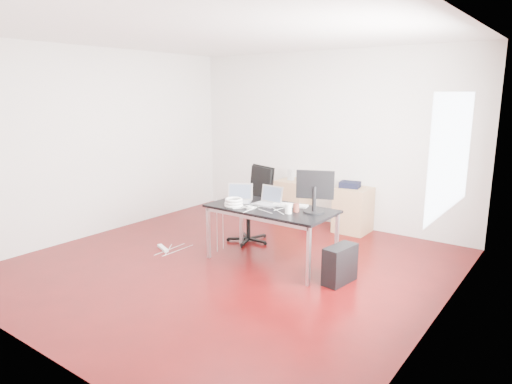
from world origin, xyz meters
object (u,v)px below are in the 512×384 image
Objects in this scene: desk at (271,212)px; pc_tower at (340,264)px; office_chair at (253,200)px; filing_cabinet_right at (353,210)px; filing_cabinet_left at (294,200)px.

desk is 1.10m from pc_tower.
desk is 0.93m from office_chair.
pc_tower is (0.71, -1.92, -0.13)m from filing_cabinet_right.
filing_cabinet_right is 2.05m from pc_tower.
office_chair reaches higher than filing_cabinet_left.
office_chair is 2.40× the size of pc_tower.
office_chair reaches higher than pc_tower.
pc_tower is at bearing -3.32° from office_chair.
office_chair is 1.54× the size of filing_cabinet_right.
office_chair reaches higher than desk.
filing_cabinet_left is at bearing 110.96° from office_chair.
filing_cabinet_left is at bearing 113.16° from desk.
office_chair is at bearing 140.42° from desk.
filing_cabinet_left reaches higher than pc_tower.
desk is at bearing -22.16° from office_chair.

